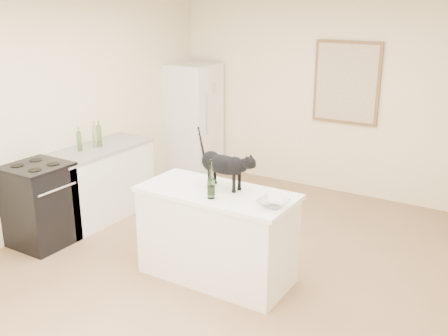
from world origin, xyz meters
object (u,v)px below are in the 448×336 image
at_px(stove, 40,206).
at_px(fridge, 193,120).
at_px(black_cat, 223,167).
at_px(wine_bottle, 211,182).
at_px(glass_bowl, 273,204).

height_order(stove, fridge, fridge).
distance_m(fridge, black_cat, 3.20).
height_order(stove, black_cat, black_cat).
height_order(fridge, wine_bottle, fridge).
height_order(black_cat, wine_bottle, black_cat).
height_order(wine_bottle, glass_bowl, wine_bottle).
bearing_deg(wine_bottle, fridge, 127.64).
xyz_separation_m(fridge, black_cat, (2.06, -2.44, 0.26)).
distance_m(stove, wine_bottle, 2.21).
xyz_separation_m(black_cat, glass_bowl, (0.62, -0.19, -0.17)).
xyz_separation_m(black_cat, wine_bottle, (0.05, -0.29, -0.05)).
height_order(black_cat, glass_bowl, black_cat).
height_order(stove, wine_bottle, wine_bottle).
relative_size(fridge, glass_bowl, 6.32).
bearing_deg(black_cat, glass_bowl, -11.08).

